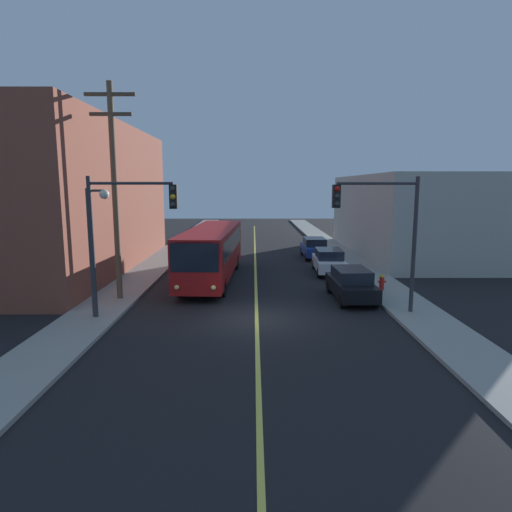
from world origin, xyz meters
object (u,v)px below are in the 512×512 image
(utility_pole_near, at_px, (114,183))
(street_lamp_left, at_px, (95,234))
(fire_hydrant, at_px, (382,282))
(traffic_signal_left_corner, at_px, (127,221))
(parked_car_blue, at_px, (314,248))
(city_bus, at_px, (212,251))
(parked_car_black, at_px, (351,284))
(parked_car_white, at_px, (329,261))
(traffic_signal_right_corner, at_px, (381,219))

(utility_pole_near, xyz_separation_m, street_lamp_left, (0.07, -3.14, -2.15))
(utility_pole_near, bearing_deg, fire_hydrant, 6.88)
(traffic_signal_left_corner, bearing_deg, street_lamp_left, 176.16)
(traffic_signal_left_corner, height_order, street_lamp_left, traffic_signal_left_corner)
(parked_car_blue, xyz_separation_m, utility_pole_near, (-11.68, -13.33, 5.05))
(parked_car_blue, bearing_deg, street_lamp_left, -125.19)
(city_bus, bearing_deg, traffic_signal_left_corner, -108.31)
(city_bus, xyz_separation_m, parked_car_black, (7.49, -4.95, -0.98))
(parked_car_blue, bearing_deg, utility_pole_near, -131.23)
(utility_pole_near, relative_size, street_lamp_left, 1.90)
(parked_car_blue, relative_size, traffic_signal_left_corner, 0.73)
(parked_car_white, height_order, parked_car_blue, same)
(utility_pole_near, xyz_separation_m, traffic_signal_right_corner, (12.30, -2.50, -1.58))
(parked_car_white, distance_m, street_lamp_left, 15.72)
(city_bus, distance_m, parked_car_black, 9.03)
(city_bus, distance_m, traffic_signal_right_corner, 11.34)
(utility_pole_near, bearing_deg, parked_car_white, 30.62)
(traffic_signal_left_corner, distance_m, street_lamp_left, 1.53)
(utility_pole_near, distance_m, traffic_signal_right_corner, 12.65)
(city_bus, relative_size, fire_hydrant, 14.58)
(parked_car_blue, bearing_deg, city_bus, -132.02)
(utility_pole_near, distance_m, traffic_signal_left_corner, 3.89)
(street_lamp_left, bearing_deg, parked_car_blue, 54.81)
(traffic_signal_right_corner, bearing_deg, traffic_signal_left_corner, -176.12)
(traffic_signal_left_corner, distance_m, traffic_signal_right_corner, 10.85)
(parked_car_black, distance_m, traffic_signal_right_corner, 4.37)
(parked_car_white, xyz_separation_m, street_lamp_left, (-11.69, -10.09, 2.90))
(parked_car_white, bearing_deg, parked_car_black, -90.34)
(street_lamp_left, bearing_deg, fire_hydrant, 19.32)
(parked_car_white, relative_size, traffic_signal_left_corner, 0.74)
(traffic_signal_right_corner, distance_m, street_lamp_left, 12.27)
(city_bus, bearing_deg, parked_car_black, -33.45)
(parked_car_black, distance_m, parked_car_white, 6.85)
(traffic_signal_right_corner, bearing_deg, parked_car_white, 93.31)
(parked_car_black, relative_size, fire_hydrant, 5.29)
(traffic_signal_right_corner, xyz_separation_m, fire_hydrant, (1.44, 4.16, -3.72))
(parked_car_blue, distance_m, traffic_signal_right_corner, 16.21)
(parked_car_white, bearing_deg, parked_car_blue, 90.70)
(street_lamp_left, xyz_separation_m, fire_hydrant, (13.68, 4.80, -3.16))
(parked_car_blue, distance_m, street_lamp_left, 20.36)
(parked_car_black, bearing_deg, utility_pole_near, -179.48)
(city_bus, xyz_separation_m, parked_car_white, (7.53, 1.90, -0.98))
(utility_pole_near, relative_size, fire_hydrant, 12.45)
(utility_pole_near, bearing_deg, parked_car_blue, 48.77)
(parked_car_black, height_order, fire_hydrant, parked_car_black)
(parked_car_white, distance_m, fire_hydrant, 5.66)
(parked_car_white, height_order, traffic_signal_left_corner, traffic_signal_left_corner)
(traffic_signal_right_corner, bearing_deg, utility_pole_near, 168.53)
(city_bus, xyz_separation_m, utility_pole_near, (-4.22, -5.06, 4.07))
(street_lamp_left, bearing_deg, traffic_signal_right_corner, 2.99)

